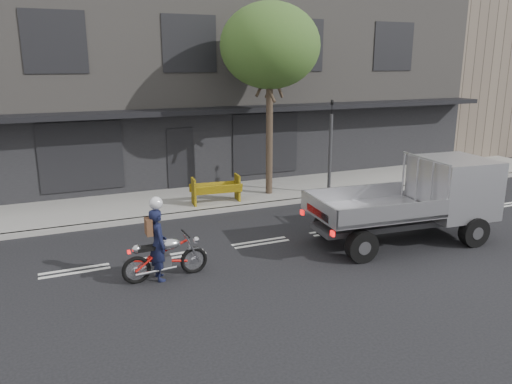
% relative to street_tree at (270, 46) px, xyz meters
% --- Properties ---
extents(ground, '(80.00, 80.00, 0.00)m').
position_rel_street_tree_xyz_m(ground, '(-2.20, -4.20, -5.28)').
color(ground, black).
rests_on(ground, ground).
extents(sidewalk, '(32.00, 3.20, 0.15)m').
position_rel_street_tree_xyz_m(sidewalk, '(-2.20, 0.50, -5.20)').
color(sidewalk, gray).
rests_on(sidewalk, ground).
extents(kerb, '(32.00, 0.20, 0.15)m').
position_rel_street_tree_xyz_m(kerb, '(-2.20, -1.10, -5.20)').
color(kerb, gray).
rests_on(kerb, ground).
extents(building_main, '(26.00, 10.00, 8.00)m').
position_rel_street_tree_xyz_m(building_main, '(-2.20, 7.10, -1.28)').
color(building_main, slate).
rests_on(building_main, ground).
extents(building_neighbour, '(14.00, 10.00, 10.00)m').
position_rel_street_tree_xyz_m(building_neighbour, '(17.80, 7.10, -0.28)').
color(building_neighbour, brown).
rests_on(building_neighbour, ground).
extents(street_tree, '(3.40, 3.40, 6.74)m').
position_rel_street_tree_xyz_m(street_tree, '(0.00, 0.00, 0.00)').
color(street_tree, '#382B21').
rests_on(street_tree, ground).
extents(traffic_light_pole, '(0.12, 0.12, 3.50)m').
position_rel_street_tree_xyz_m(traffic_light_pole, '(2.00, -0.85, -3.63)').
color(traffic_light_pole, '#2D2D30').
rests_on(traffic_light_pole, ground).
extents(motorcycle, '(1.99, 0.58, 1.02)m').
position_rel_street_tree_xyz_m(motorcycle, '(-5.10, -5.41, -4.75)').
color(motorcycle, black).
rests_on(motorcycle, ground).
extents(rider, '(0.42, 0.62, 1.66)m').
position_rel_street_tree_xyz_m(rider, '(-5.25, -5.41, -4.45)').
color(rider, black).
rests_on(rider, ground).
extents(flatbed_ute, '(5.17, 2.47, 2.32)m').
position_rel_street_tree_xyz_m(flatbed_ute, '(2.47, -5.75, -3.95)').
color(flatbed_ute, black).
rests_on(flatbed_ute, ground).
extents(construction_barrier, '(1.72, 0.81, 0.94)m').
position_rel_street_tree_xyz_m(construction_barrier, '(-2.16, -0.63, -4.66)').
color(construction_barrier, yellow).
rests_on(construction_barrier, sidewalk).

